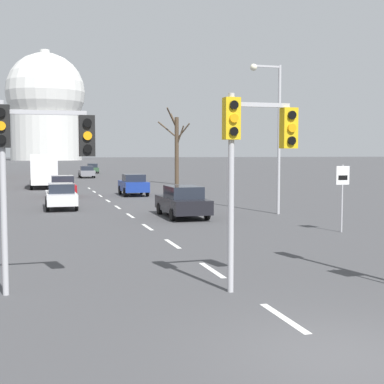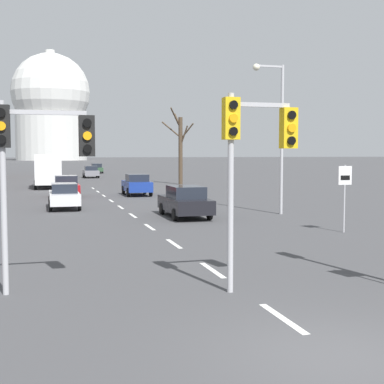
{
  "view_description": "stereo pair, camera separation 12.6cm",
  "coord_description": "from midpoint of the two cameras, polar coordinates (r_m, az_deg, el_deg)",
  "views": [
    {
      "loc": [
        -4.64,
        -7.31,
        3.26
      ],
      "look_at": [
        -0.88,
        5.59,
        2.27
      ],
      "focal_mm": 50.0,
      "sensor_mm": 36.0,
      "label": 1
    },
    {
      "loc": [
        -4.52,
        -7.34,
        3.26
      ],
      "look_at": [
        -0.88,
        5.59,
        2.27
      ],
      "focal_mm": 50.0,
      "sensor_mm": 36.0,
      "label": 2
    }
  ],
  "objects": [
    {
      "name": "sedan_near_right",
      "position": [
        87.6,
        -10.11,
        2.51
      ],
      "size": [
        1.86,
        4.01,
        1.57
      ],
      "color": "#2D4C33",
      "rests_on": "ground_plane"
    },
    {
      "name": "traffic_signal_centre_tall",
      "position": [
        12.55,
        6.68,
        5.23
      ],
      "size": [
        1.81,
        0.34,
        4.62
      ],
      "color": "#B2B2B7",
      "rests_on": "ground_plane"
    },
    {
      "name": "sedan_distant_centre",
      "position": [
        32.11,
        -13.38,
        -0.37
      ],
      "size": [
        1.75,
        4.41,
        1.5
      ],
      "color": "silver",
      "rests_on": "ground_plane"
    },
    {
      "name": "sedan_far_right",
      "position": [
        41.24,
        -5.82,
        0.8
      ],
      "size": [
        1.88,
        3.92,
        1.64
      ],
      "color": "navy",
      "rests_on": "ground_plane"
    },
    {
      "name": "sedan_near_left",
      "position": [
        71.5,
        -10.69,
        2.13
      ],
      "size": [
        1.93,
        3.98,
        1.56
      ],
      "color": "slate",
      "rests_on": "ground_plane"
    },
    {
      "name": "lane_stripe_5",
      "position": [
        32.44,
        -7.52,
        -1.61
      ],
      "size": [
        0.16,
        2.0,
        0.01
      ],
      "primitive_type": "cube",
      "color": "silver",
      "rests_on": "ground_plane"
    },
    {
      "name": "sedan_mid_centre",
      "position": [
        40.82,
        -13.22,
        0.64
      ],
      "size": [
        1.94,
        4.09,
        1.59
      ],
      "color": "maroon",
      "rests_on": "ground_plane"
    },
    {
      "name": "ground_plane",
      "position": [
        9.23,
        15.91,
        -16.63
      ],
      "size": [
        800.0,
        800.0,
        0.0
      ],
      "primitive_type": "plane",
      "color": "#424244"
    },
    {
      "name": "lane_stripe_3",
      "position": [
        23.63,
        -4.39,
        -3.74
      ],
      "size": [
        0.16,
        2.0,
        0.01
      ],
      "primitive_type": "cube",
      "color": "silver",
      "rests_on": "ground_plane"
    },
    {
      "name": "traffic_signal_near_left",
      "position": [
        12.8,
        -16.26,
        4.46
      ],
      "size": [
        2.25,
        0.34,
        4.44
      ],
      "color": "#B2B2B7",
      "rests_on": "ground_plane"
    },
    {
      "name": "lane_stripe_1",
      "position": [
        15.04,
        2.43,
        -8.31
      ],
      "size": [
        0.16,
        2.0,
        0.01
      ],
      "primitive_type": "cube",
      "color": "silver",
      "rests_on": "ground_plane"
    },
    {
      "name": "delivery_truck",
      "position": [
        51.62,
        -15.07,
        2.31
      ],
      "size": [
        2.44,
        7.2,
        3.14
      ],
      "color": "#333842",
      "rests_on": "ground_plane"
    },
    {
      "name": "lane_stripe_4",
      "position": [
        28.02,
        -6.2,
        -2.51
      ],
      "size": [
        0.16,
        2.0,
        0.01
      ],
      "primitive_type": "cube",
      "color": "silver",
      "rests_on": "ground_plane"
    },
    {
      "name": "speed_limit_sign",
      "position": [
        22.7,
        16.13,
        0.54
      ],
      "size": [
        0.6,
        0.08,
        2.78
      ],
      "color": "#B2B2B7",
      "rests_on": "ground_plane"
    },
    {
      "name": "lane_stripe_6",
      "position": [
        36.88,
        -8.52,
        -0.93
      ],
      "size": [
        0.16,
        2.0,
        0.01
      ],
      "primitive_type": "cube",
      "color": "silver",
      "rests_on": "ground_plane"
    },
    {
      "name": "lane_stripe_8",
      "position": [
        45.8,
        -9.94,
        0.05
      ],
      "size": [
        0.16,
        2.0,
        0.01
      ],
      "primitive_type": "cube",
      "color": "silver",
      "rests_on": "ground_plane"
    },
    {
      "name": "lane_stripe_0",
      "position": [
        10.99,
        9.95,
        -13.09
      ],
      "size": [
        0.16,
        2.0,
        0.01
      ],
      "primitive_type": "cube",
      "color": "silver",
      "rests_on": "ground_plane"
    },
    {
      "name": "capitol_dome",
      "position": [
        250.99,
        -14.79,
        8.76
      ],
      "size": [
        34.73,
        34.73,
        49.06
      ],
      "color": "silver",
      "rests_on": "ground_plane"
    },
    {
      "name": "lane_stripe_2",
      "position": [
        19.29,
        -1.75,
        -5.53
      ],
      "size": [
        0.16,
        2.0,
        0.01
      ],
      "primitive_type": "cube",
      "color": "silver",
      "rests_on": "ground_plane"
    },
    {
      "name": "bare_tree_right_near",
      "position": [
        55.54,
        -1.2,
        4.86
      ],
      "size": [
        3.04,
        3.67,
        7.83
      ],
      "color": "#473828",
      "rests_on": "ground_plane"
    },
    {
      "name": "street_lamp_right",
      "position": [
        28.69,
        9.15,
        7.24
      ],
      "size": [
        1.75,
        0.36,
        7.86
      ],
      "color": "#B2B2B7",
      "rests_on": "ground_plane"
    },
    {
      "name": "lane_stripe_9",
      "position": [
        50.26,
        -10.45,
        0.4
      ],
      "size": [
        0.16,
        2.0,
        0.01
      ],
      "primitive_type": "cube",
      "color": "silver",
      "rests_on": "ground_plane"
    },
    {
      "name": "sedan_far_left",
      "position": [
        27.13,
        -0.61,
        -1.01
      ],
      "size": [
        1.93,
        4.59,
        1.59
      ],
      "color": "black",
      "rests_on": "ground_plane"
    },
    {
      "name": "lane_stripe_7",
      "position": [
        41.33,
        -9.3,
        -0.39
      ],
      "size": [
        0.16,
        2.0,
        0.01
      ],
      "primitive_type": "cube",
      "color": "silver",
      "rests_on": "ground_plane"
    }
  ]
}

